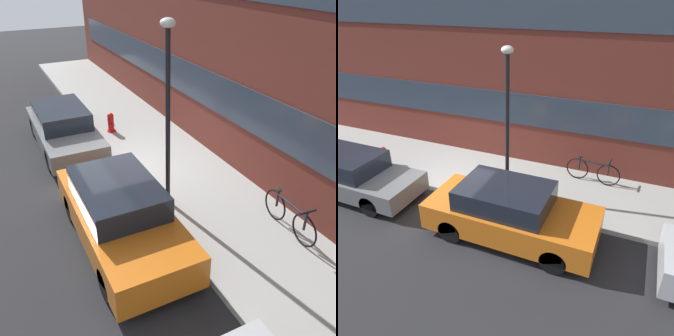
% 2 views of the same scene
% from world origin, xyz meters
% --- Properties ---
extents(ground_plane, '(56.00, 56.00, 0.00)m').
position_xyz_m(ground_plane, '(0.00, 0.00, 0.00)').
color(ground_plane, '#232326').
extents(sidewalk_strip, '(28.00, 2.94, 0.14)m').
position_xyz_m(sidewalk_strip, '(0.00, 1.47, 0.07)').
color(sidewalk_strip, '#9E9E99').
rests_on(sidewalk_strip, ground_plane).
extents(rowhouse_facade, '(28.00, 1.02, 9.43)m').
position_xyz_m(rowhouse_facade, '(0.00, 3.39, 4.73)').
color(rowhouse_facade, maroon).
rests_on(rowhouse_facade, ground_plane).
extents(parked_car_grey, '(4.48, 1.72, 1.34)m').
position_xyz_m(parked_car_grey, '(-2.70, -1.05, 0.67)').
color(parked_car_grey, slate).
rests_on(parked_car_grey, ground_plane).
extents(parked_car_orange, '(4.32, 1.78, 1.47)m').
position_xyz_m(parked_car_orange, '(2.69, -1.05, 0.73)').
color(parked_car_orange, '#D16619').
rests_on(parked_car_orange, ground_plane).
extents(fire_hydrant, '(0.56, 0.31, 0.68)m').
position_xyz_m(fire_hydrant, '(-2.89, 0.63, 0.49)').
color(fire_hydrant, red).
rests_on(fire_hydrant, sidewalk_strip).
extents(bicycle, '(1.74, 0.44, 0.84)m').
position_xyz_m(bicycle, '(4.17, 2.34, 0.56)').
color(bicycle, black).
rests_on(bicycle, sidewalk_strip).
extents(lamp_post, '(0.32, 0.32, 4.35)m').
position_xyz_m(lamp_post, '(1.98, 0.44, 2.85)').
color(lamp_post, black).
rests_on(lamp_post, sidewalk_strip).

